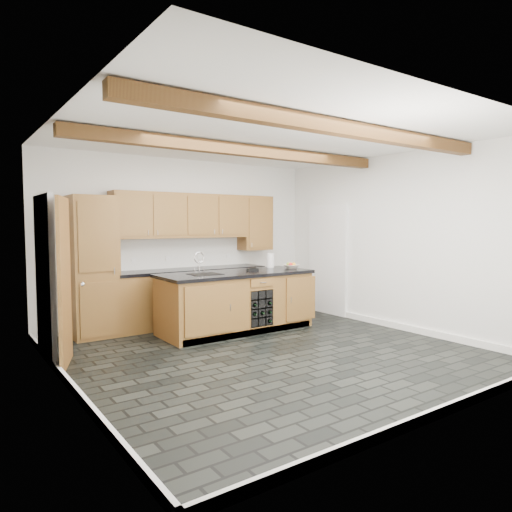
{
  "coord_description": "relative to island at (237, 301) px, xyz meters",
  "views": [
    {
      "loc": [
        -3.53,
        -4.72,
        1.68
      ],
      "look_at": [
        0.34,
        0.8,
        1.21
      ],
      "focal_mm": 32.0,
      "sensor_mm": 36.0,
      "label": 1
    }
  ],
  "objects": [
    {
      "name": "fruit_bowl",
      "position": [
        1.07,
        -0.04,
        0.5
      ],
      "size": [
        0.34,
        0.34,
        0.07
      ],
      "primitive_type": "imported",
      "rotation": [
        0.0,
        0.0,
        -0.32
      ],
      "color": "beige",
      "rests_on": "island"
    },
    {
      "name": "mug",
      "position": [
        -1.6,
        1.02,
        0.51
      ],
      "size": [
        0.11,
        0.11,
        0.09
      ],
      "primitive_type": "imported",
      "rotation": [
        0.0,
        0.0,
        -0.24
      ],
      "color": "white",
      "rests_on": "back_cabinetry"
    },
    {
      "name": "paper_towel",
      "position": [
        0.9,
        0.32,
        0.59
      ],
      "size": [
        0.13,
        0.13,
        0.25
      ],
      "primitive_type": "cylinder",
      "color": "white",
      "rests_on": "island"
    },
    {
      "name": "kitchen_scale",
      "position": [
        0.32,
        0.02,
        0.49
      ],
      "size": [
        0.19,
        0.12,
        0.05
      ],
      "rotation": [
        0.0,
        0.0,
        -0.15
      ],
      "color": "black",
      "rests_on": "island"
    },
    {
      "name": "ground",
      "position": [
        -0.31,
        -1.28,
        -0.46
      ],
      "size": [
        5.0,
        5.0,
        0.0
      ],
      "primitive_type": "plane",
      "color": "black",
      "rests_on": "ground"
    },
    {
      "name": "faucet",
      "position": [
        -0.56,
        0.05,
        0.5
      ],
      "size": [
        0.45,
        0.4,
        0.34
      ],
      "color": "black",
      "rests_on": "island"
    },
    {
      "name": "room_shell",
      "position": [
        -0.39,
        -0.75,
        1.06
      ],
      "size": [
        5.01,
        5.0,
        5.0
      ],
      "color": "white",
      "rests_on": "ground"
    },
    {
      "name": "back_cabinetry",
      "position": [
        -0.68,
        0.95,
        0.52
      ],
      "size": [
        3.65,
        0.62,
        2.2
      ],
      "color": "olive",
      "rests_on": "ground"
    },
    {
      "name": "island",
      "position": [
        0.0,
        0.0,
        0.0
      ],
      "size": [
        2.48,
        0.96,
        0.93
      ],
      "color": "olive",
      "rests_on": "ground"
    },
    {
      "name": "fruit_cluster",
      "position": [
        1.07,
        -0.04,
        0.53
      ],
      "size": [
        0.16,
        0.17,
        0.07
      ],
      "color": "#CE4A1B",
      "rests_on": "fruit_bowl"
    }
  ]
}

